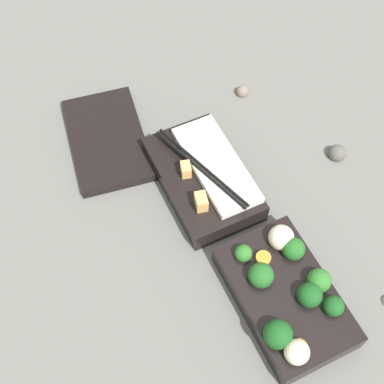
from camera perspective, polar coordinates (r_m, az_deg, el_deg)
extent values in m
plane|color=slate|center=(0.85, 4.74, -5.48)|extent=(3.00, 3.00, 0.00)
cube|color=black|center=(0.80, 9.86, -10.90)|extent=(0.21, 0.13, 0.04)
sphere|color=#236023|center=(0.77, 7.37, -8.81)|extent=(0.04, 0.04, 0.04)
sphere|color=#236023|center=(0.80, 10.77, -5.99)|extent=(0.03, 0.03, 0.03)
sphere|color=#2D7028|center=(0.79, 5.50, -6.52)|extent=(0.03, 0.03, 0.03)
sphere|color=#19511E|center=(0.75, 9.15, -14.76)|extent=(0.04, 0.04, 0.04)
sphere|color=#19511E|center=(0.77, 12.44, -10.68)|extent=(0.04, 0.04, 0.04)
sphere|color=#19511E|center=(0.78, 14.87, -11.69)|extent=(0.03, 0.03, 0.03)
sphere|color=#2D7028|center=(0.79, 13.38, -9.18)|extent=(0.04, 0.04, 0.04)
cylinder|color=orange|center=(0.75, 11.32, -16.03)|extent=(0.03, 0.03, 0.01)
cylinder|color=orange|center=(0.79, 7.61, -7.02)|extent=(0.02, 0.02, 0.01)
sphere|color=beige|center=(0.80, 9.49, -4.81)|extent=(0.04, 0.04, 0.04)
sphere|color=beige|center=(0.74, 11.12, -16.41)|extent=(0.03, 0.03, 0.03)
cube|color=black|center=(0.88, 0.95, 1.39)|extent=(0.21, 0.13, 0.04)
cube|color=white|center=(0.87, 2.58, 2.95)|extent=(0.19, 0.07, 0.01)
cube|color=#EAB266|center=(0.82, 0.98, -1.04)|extent=(0.03, 0.02, 0.03)
cube|color=#EAB266|center=(0.86, -0.66, 2.42)|extent=(0.03, 0.02, 0.02)
cylinder|color=black|center=(0.86, 1.16, 2.78)|extent=(0.20, 0.07, 0.01)
cylinder|color=black|center=(0.85, 0.82, 2.51)|extent=(0.20, 0.07, 0.01)
cube|color=black|center=(0.96, -9.01, 5.57)|extent=(0.23, 0.16, 0.02)
sphere|color=#7A6B5B|center=(1.03, 5.37, 10.62)|extent=(0.02, 0.02, 0.02)
sphere|color=#595651|center=(0.96, 15.21, 4.01)|extent=(0.03, 0.03, 0.03)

